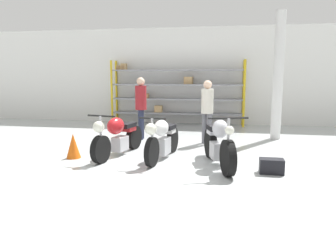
# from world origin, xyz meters

# --- Properties ---
(ground_plane) EXTENTS (30.00, 30.00, 0.00)m
(ground_plane) POSITION_xyz_m (0.00, 0.00, 0.00)
(ground_plane) COLOR #B2B7B7
(back_wall) EXTENTS (30.00, 0.08, 3.60)m
(back_wall) POSITION_xyz_m (0.00, 5.75, 1.80)
(back_wall) COLOR white
(back_wall) RESTS_ON ground_plane
(shelving_rack) EXTENTS (4.97, 0.63, 2.38)m
(shelving_rack) POSITION_xyz_m (-0.66, 5.39, 1.24)
(shelving_rack) COLOR gold
(shelving_rack) RESTS_ON ground_plane
(support_pillar) EXTENTS (0.28, 0.28, 3.60)m
(support_pillar) POSITION_xyz_m (2.70, 3.03, 1.80)
(support_pillar) COLOR silver
(support_pillar) RESTS_ON ground_plane
(motorcycle_red) EXTENTS (0.75, 2.04, 1.01)m
(motorcycle_red) POSITION_xyz_m (-1.14, 0.27, 0.47)
(motorcycle_red) COLOR black
(motorcycle_red) RESTS_ON ground_plane
(motorcycle_white) EXTENTS (0.58, 1.95, 1.00)m
(motorcycle_white) POSITION_xyz_m (-0.08, 0.15, 0.47)
(motorcycle_white) COLOR black
(motorcycle_white) RESTS_ON ground_plane
(motorcycle_silver) EXTENTS (0.89, 1.99, 1.08)m
(motorcycle_silver) POSITION_xyz_m (1.14, -0.19, 0.47)
(motorcycle_silver) COLOR black
(motorcycle_silver) RESTS_ON ground_plane
(person_browsing) EXTENTS (0.45, 0.45, 1.69)m
(person_browsing) POSITION_xyz_m (0.78, 1.99, 1.00)
(person_browsing) COLOR #595960
(person_browsing) RESTS_ON ground_plane
(person_near_rack) EXTENTS (0.34, 0.34, 1.77)m
(person_near_rack) POSITION_xyz_m (-1.12, 2.30, 1.05)
(person_near_rack) COLOR #1E2338
(person_near_rack) RESTS_ON ground_plane
(toolbox) EXTENTS (0.44, 0.26, 0.28)m
(toolbox) POSITION_xyz_m (2.14, -0.54, 0.14)
(toolbox) COLOR black
(toolbox) RESTS_ON ground_plane
(traffic_cone) EXTENTS (0.32, 0.32, 0.55)m
(traffic_cone) POSITION_xyz_m (-2.05, -0.10, 0.28)
(traffic_cone) COLOR orange
(traffic_cone) RESTS_ON ground_plane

